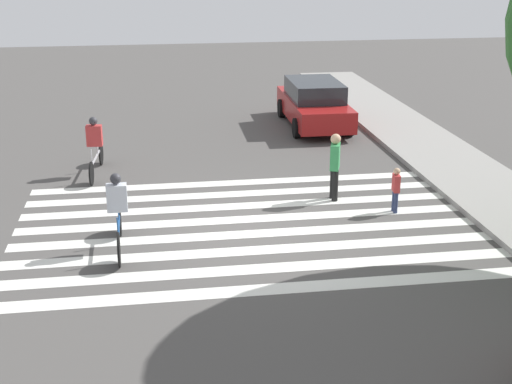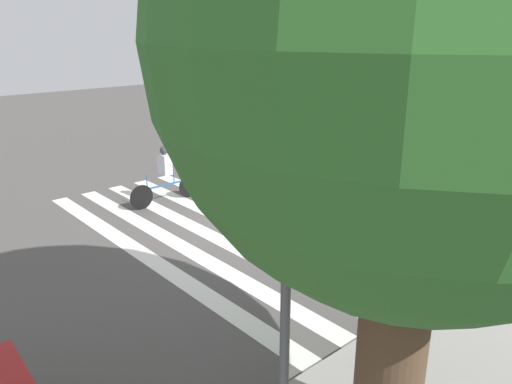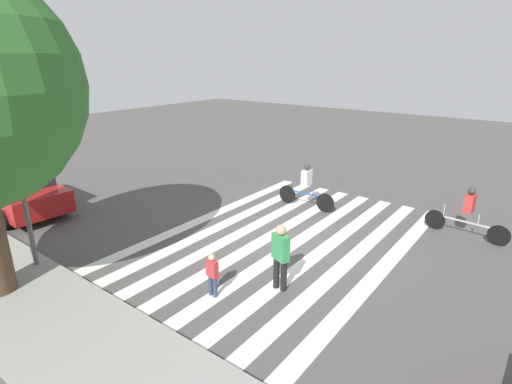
{
  "view_description": "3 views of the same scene",
  "coord_description": "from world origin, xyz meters",
  "px_view_note": "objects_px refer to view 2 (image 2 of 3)",
  "views": [
    {
      "loc": [
        14.33,
        -1.96,
        5.89
      ],
      "look_at": [
        1.14,
        0.04,
        1.2
      ],
      "focal_mm": 50.0,
      "sensor_mm": 36.0,
      "label": 1
    },
    {
      "loc": [
        7.68,
        8.92,
        4.73
      ],
      "look_at": [
        -0.05,
        0.11,
        0.82
      ],
      "focal_mm": 35.0,
      "sensor_mm": 36.0,
      "label": 2
    },
    {
      "loc": [
        -5.93,
        9.18,
        5.2
      ],
      "look_at": [
        0.73,
        0.42,
        1.45
      ],
      "focal_mm": 28.0,
      "sensor_mm": 36.0,
      "label": 3
    }
  ],
  "objects_px": {
    "traffic_light": "(279,188)",
    "cyclist_far_lane": "(280,142)",
    "street_tree": "(422,45)",
    "pedestrian_adult_tall_backpack": "(377,238)",
    "cyclist_near_curb": "(165,173)",
    "pedestrian_adult_blue_shirt": "(363,198)"
  },
  "relations": [
    {
      "from": "pedestrian_adult_blue_shirt",
      "to": "cyclist_near_curb",
      "type": "height_order",
      "value": "pedestrian_adult_blue_shirt"
    },
    {
      "from": "traffic_light",
      "to": "cyclist_far_lane",
      "type": "relative_size",
      "value": 1.82
    },
    {
      "from": "cyclist_far_lane",
      "to": "street_tree",
      "type": "bearing_deg",
      "value": 56.47
    },
    {
      "from": "pedestrian_adult_tall_backpack",
      "to": "cyclist_far_lane",
      "type": "relative_size",
      "value": 0.44
    },
    {
      "from": "traffic_light",
      "to": "cyclist_near_curb",
      "type": "relative_size",
      "value": 1.95
    },
    {
      "from": "street_tree",
      "to": "cyclist_far_lane",
      "type": "relative_size",
      "value": 2.95
    },
    {
      "from": "traffic_light",
      "to": "street_tree",
      "type": "height_order",
      "value": "street_tree"
    },
    {
      "from": "street_tree",
      "to": "cyclist_near_curb",
      "type": "xyz_separation_m",
      "value": [
        -2.7,
        -9.14,
        -3.7
      ]
    },
    {
      "from": "pedestrian_adult_blue_shirt",
      "to": "cyclist_far_lane",
      "type": "bearing_deg",
      "value": 83.0
    },
    {
      "from": "traffic_light",
      "to": "cyclist_far_lane",
      "type": "distance_m",
      "value": 12.24
    },
    {
      "from": "street_tree",
      "to": "cyclist_near_curb",
      "type": "distance_m",
      "value": 10.22
    },
    {
      "from": "cyclist_far_lane",
      "to": "pedestrian_adult_blue_shirt",
      "type": "bearing_deg",
      "value": 68.51
    },
    {
      "from": "traffic_light",
      "to": "cyclist_far_lane",
      "type": "bearing_deg",
      "value": -133.99
    },
    {
      "from": "pedestrian_adult_tall_backpack",
      "to": "cyclist_near_curb",
      "type": "distance_m",
      "value": 6.32
    },
    {
      "from": "traffic_light",
      "to": "cyclist_near_curb",
      "type": "xyz_separation_m",
      "value": [
        -3.24,
        -7.91,
        -2.19
      ]
    },
    {
      "from": "cyclist_near_curb",
      "to": "cyclist_far_lane",
      "type": "distance_m",
      "value": 5.17
    },
    {
      "from": "pedestrian_adult_tall_backpack",
      "to": "cyclist_near_curb",
      "type": "height_order",
      "value": "cyclist_near_curb"
    },
    {
      "from": "cyclist_near_curb",
      "to": "cyclist_far_lane",
      "type": "bearing_deg",
      "value": -172.46
    },
    {
      "from": "pedestrian_adult_blue_shirt",
      "to": "cyclist_near_curb",
      "type": "bearing_deg",
      "value": 133.55
    },
    {
      "from": "street_tree",
      "to": "pedestrian_adult_blue_shirt",
      "type": "relative_size",
      "value": 4.33
    },
    {
      "from": "street_tree",
      "to": "pedestrian_adult_tall_backpack",
      "type": "xyz_separation_m",
      "value": [
        -3.92,
        -2.94,
        -3.97
      ]
    },
    {
      "from": "street_tree",
      "to": "traffic_light",
      "type": "bearing_deg",
      "value": -66.16
    }
  ]
}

